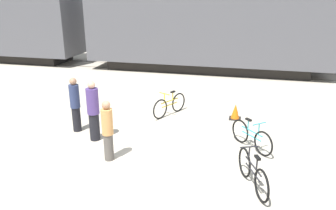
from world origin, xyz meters
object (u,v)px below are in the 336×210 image
at_px(person_in_tan, 108,130).
at_px(person_in_purple, 93,111).
at_px(traffic_cone, 235,112).
at_px(freight_train, 207,17).
at_px(bicycle_black, 253,172).
at_px(person_in_navy, 75,104).
at_px(bicycle_teal, 251,136).
at_px(bicycle_yellow, 170,105).

distance_m(person_in_tan, person_in_purple, 1.40).
bearing_deg(traffic_cone, freight_train, 105.77).
distance_m(bicycle_black, person_in_navy, 5.82).
bearing_deg(freight_train, bicycle_teal, -74.72).
bearing_deg(person_in_navy, person_in_purple, -172.98).
bearing_deg(person_in_navy, freight_train, -70.11).
relative_size(bicycle_black, person_in_navy, 0.93).
relative_size(freight_train, traffic_cone, 75.87).
xyz_separation_m(person_in_navy, person_in_purple, (0.85, -0.48, 0.03)).
bearing_deg(traffic_cone, person_in_purple, -145.67).
height_order(bicycle_black, person_in_navy, person_in_navy).
bearing_deg(traffic_cone, bicycle_teal, -76.31).
xyz_separation_m(bicycle_black, person_in_tan, (-3.68, 0.45, 0.46)).
bearing_deg(bicycle_yellow, person_in_navy, -140.63).
height_order(freight_train, person_in_purple, freight_train).
bearing_deg(traffic_cone, person_in_tan, -129.20).
xyz_separation_m(bicycle_yellow, bicycle_black, (2.90, -4.07, 0.01)).
relative_size(bicycle_teal, bicycle_black, 0.78).
height_order(bicycle_yellow, person_in_navy, person_in_navy).
bearing_deg(bicycle_black, freight_train, 102.87).
bearing_deg(person_in_tan, person_in_purple, -6.57).
xyz_separation_m(bicycle_teal, bicycle_black, (0.03, -2.01, 0.01)).
xyz_separation_m(bicycle_yellow, person_in_navy, (-2.54, -2.09, 0.51)).
bearing_deg(bicycle_black, person_in_purple, 161.81).
bearing_deg(bicycle_yellow, bicycle_black, -54.55).
distance_m(bicycle_teal, person_in_tan, 3.99).
relative_size(freight_train, bicycle_teal, 32.87).
relative_size(bicycle_yellow, person_in_tan, 0.93).
bearing_deg(freight_train, traffic_cone, -74.23).
distance_m(freight_train, traffic_cone, 8.00).
bearing_deg(bicycle_black, traffic_cone, 97.76).
distance_m(bicycle_yellow, person_in_navy, 3.33).
relative_size(bicycle_teal, person_in_purple, 0.70).
bearing_deg(freight_train, person_in_tan, -95.43).
bearing_deg(traffic_cone, person_in_navy, -155.06).
distance_m(bicycle_yellow, person_in_purple, 3.12).
bearing_deg(bicycle_teal, freight_train, 105.28).
bearing_deg(person_in_navy, bicycle_teal, -143.34).
height_order(bicycle_yellow, bicycle_teal, bicycle_yellow).
xyz_separation_m(bicycle_yellow, person_in_purple, (-1.69, -2.56, 0.54)).
bearing_deg(bicycle_teal, person_in_tan, -156.76).
relative_size(freight_train, bicycle_black, 25.66).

